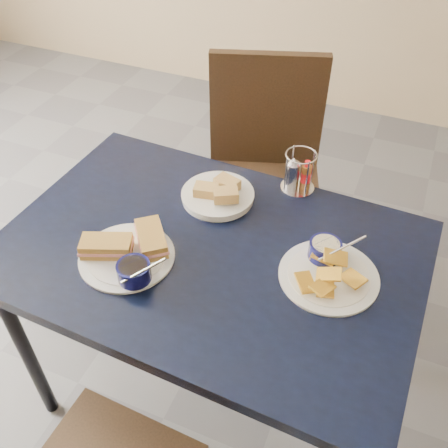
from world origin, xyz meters
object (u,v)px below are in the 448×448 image
at_px(chair_far, 271,162).
at_px(plantain_plate, 327,266).
at_px(condiment_caddy, 298,174).
at_px(dining_table, 209,264).
at_px(sandwich_plate, 129,252).
at_px(bread_basket, 218,194).

distance_m(chair_far, plantain_plate, 0.80).
bearing_deg(chair_far, condiment_caddy, -61.28).
relative_size(plantain_plate, condiment_caddy, 1.99).
relative_size(dining_table, condiment_caddy, 9.00).
distance_m(sandwich_plate, bread_basket, 0.36).
bearing_deg(chair_far, dining_table, -86.41).
xyz_separation_m(chair_far, plantain_plate, (0.38, -0.68, 0.21)).
distance_m(bread_basket, condiment_caddy, 0.26).
bearing_deg(condiment_caddy, plantain_plate, -60.53).
bearing_deg(sandwich_plate, condiment_caddy, 55.37).
height_order(bread_basket, condiment_caddy, condiment_caddy).
height_order(chair_far, condiment_caddy, chair_far).
distance_m(chair_far, sandwich_plate, 0.88).
bearing_deg(condiment_caddy, bread_basket, -144.05).
xyz_separation_m(chair_far, bread_basket, (-0.02, -0.51, 0.21)).
bearing_deg(plantain_plate, sandwich_plate, -162.32).
bearing_deg(bread_basket, plantain_plate, -23.26).
relative_size(plantain_plate, bread_basket, 1.19).
height_order(chair_far, plantain_plate, chair_far).
xyz_separation_m(sandwich_plate, bread_basket, (0.13, 0.33, -0.01)).
height_order(plantain_plate, condiment_caddy, condiment_caddy).
bearing_deg(condiment_caddy, chair_far, 118.72).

